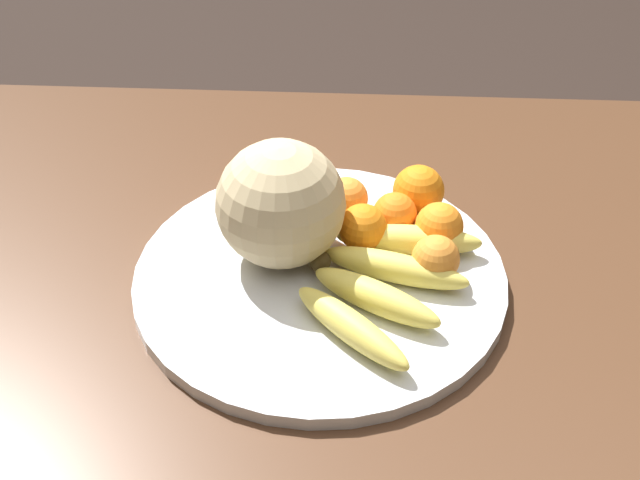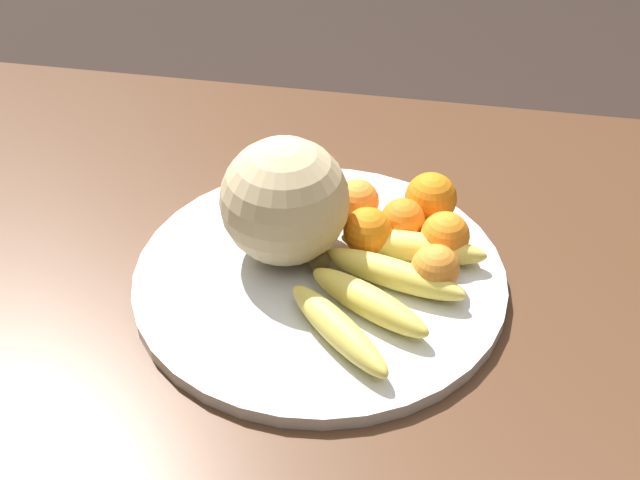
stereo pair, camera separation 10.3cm
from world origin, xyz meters
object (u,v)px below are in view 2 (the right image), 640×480
at_px(melon, 285,201).
at_px(produce_tag, 398,255).
at_px(kitchen_table, 341,339).
at_px(orange_front_left, 403,220).
at_px(orange_side_extra, 445,236).
at_px(banana_bunch, 380,285).
at_px(orange_front_right, 356,201).
at_px(orange_mid_center, 435,267).
at_px(orange_back_right, 312,183).
at_px(orange_back_left, 431,198).
at_px(fruit_bowl, 320,277).
at_px(orange_top_small, 368,231).

bearing_deg(melon, produce_tag, 6.90).
height_order(kitchen_table, orange_front_left, orange_front_left).
bearing_deg(orange_side_extra, melon, -171.73).
bearing_deg(produce_tag, kitchen_table, -91.00).
bearing_deg(orange_side_extra, banana_bunch, -127.03).
xyz_separation_m(kitchen_table, produce_tag, (0.06, 0.05, 0.11)).
relative_size(orange_front_right, orange_mid_center, 0.98).
bearing_deg(orange_back_right, banana_bunch, -56.22).
xyz_separation_m(orange_front_left, orange_back_right, (-0.13, 0.05, 0.01)).
xyz_separation_m(banana_bunch, orange_back_left, (0.05, 0.16, 0.01)).
bearing_deg(orange_side_extra, orange_front_right, 155.36).
bearing_deg(orange_back_right, produce_tag, -34.86).
bearing_deg(orange_back_right, kitchen_table, -65.29).
relative_size(melon, orange_mid_center, 2.71).
height_order(orange_mid_center, orange_side_extra, orange_side_extra).
distance_m(melon, orange_mid_center, 0.19).
distance_m(orange_front_left, orange_side_extra, 0.06).
bearing_deg(orange_mid_center, orange_back_right, 142.00).
distance_m(fruit_bowl, melon, 0.10).
relative_size(orange_front_right, orange_top_small, 0.94).
bearing_deg(orange_back_left, orange_side_extra, -71.36).
relative_size(fruit_bowl, orange_side_extra, 7.49).
relative_size(kitchen_table, orange_back_left, 21.03).
xyz_separation_m(kitchen_table, orange_front_left, (0.06, 0.09, 0.14)).
height_order(fruit_bowl, orange_front_left, orange_front_left).
bearing_deg(orange_front_left, orange_back_right, 157.75).
xyz_separation_m(kitchen_table, orange_side_extra, (0.12, 0.06, 0.14)).
xyz_separation_m(kitchen_table, orange_mid_center, (0.11, 0.00, 0.14)).
distance_m(kitchen_table, orange_back_right, 0.21).
distance_m(orange_side_extra, produce_tag, 0.06).
relative_size(kitchen_table, orange_back_right, 20.50).
xyz_separation_m(orange_mid_center, orange_back_left, (-0.02, 0.13, 0.00)).
bearing_deg(orange_top_small, orange_back_left, 47.51).
relative_size(fruit_bowl, orange_front_left, 8.03).
height_order(orange_back_right, orange_top_small, orange_back_right).
relative_size(orange_mid_center, orange_side_extra, 0.96).
xyz_separation_m(melon, orange_front_right, (0.08, 0.08, -0.05)).
xyz_separation_m(orange_front_left, produce_tag, (-0.00, -0.04, -0.03)).
distance_m(orange_back_right, produce_tag, 0.16).
distance_m(melon, orange_front_right, 0.12).
height_order(kitchen_table, orange_front_right, orange_front_right).
bearing_deg(produce_tag, orange_mid_center, 4.79).
relative_size(banana_bunch, orange_top_small, 4.15).
bearing_deg(orange_top_small, orange_front_left, 39.18).
xyz_separation_m(fruit_bowl, orange_front_right, (0.03, 0.11, 0.04)).
distance_m(orange_mid_center, produce_tag, 0.07).
bearing_deg(fruit_bowl, produce_tag, 28.02).
distance_m(kitchen_table, banana_bunch, 0.14).
bearing_deg(orange_back_left, melon, -150.17).
bearing_deg(orange_mid_center, orange_front_right, 134.36).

